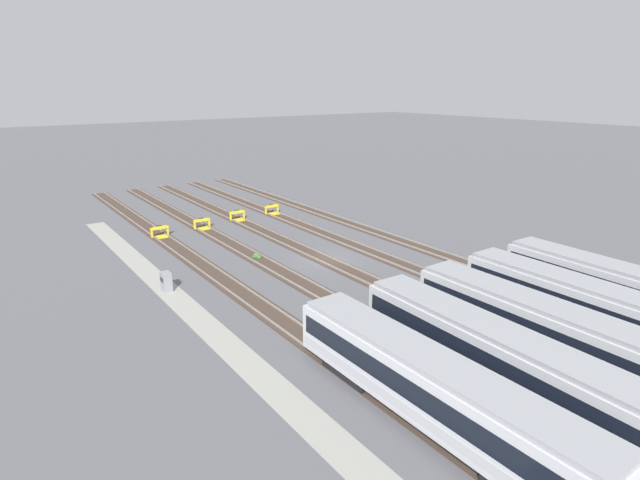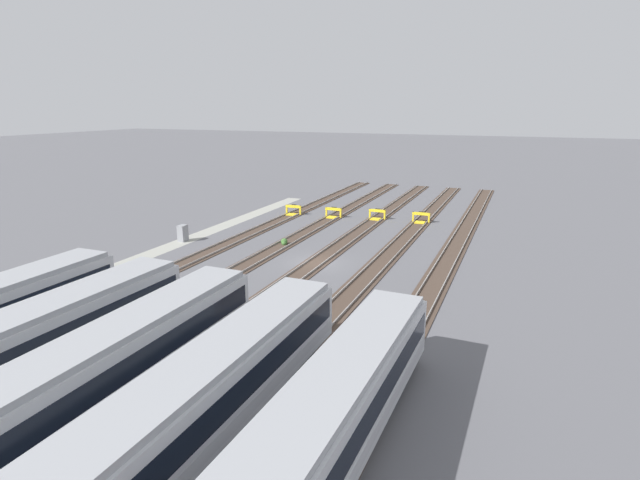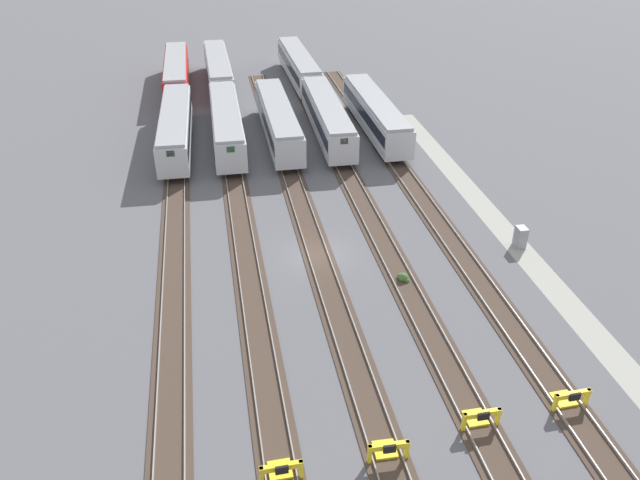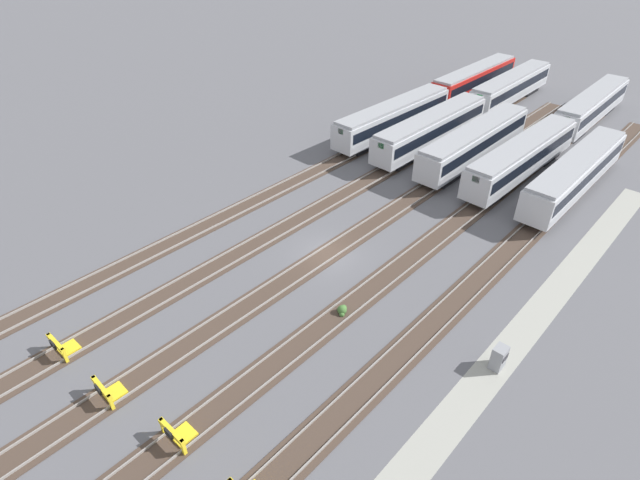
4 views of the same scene
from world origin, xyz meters
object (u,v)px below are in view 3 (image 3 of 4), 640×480
Objects in this scene: subway_car_front_row_centre at (226,124)px; subway_car_back_row_rightmost at (299,66)px; subway_car_back_row_leftmost at (375,114)px; bumper_stop_far_inner_track at (281,470)px; subway_car_back_row_centre at (327,117)px; electrical_cabinet at (520,237)px; bumper_stop_nearest_track at (568,398)px; bumper_stop_near_inner_track at (479,417)px; subway_car_front_row_left_inner at (278,121)px; bumper_stop_middle_track at (387,449)px; weed_clump at (403,278)px; subway_car_front_row_right_inner at (177,73)px; subway_car_front_row_rightmost at (218,70)px; subway_car_front_row_leftmost at (176,127)px.

subway_car_front_row_centre is 21.67m from subway_car_back_row_rightmost.
bumper_stop_far_inner_track is at bearing 159.52° from subway_car_back_row_leftmost.
subway_car_back_row_centre reaches higher than electrical_cabinet.
subway_car_back_row_leftmost is 8.97× the size of bumper_stop_nearest_track.
bumper_stop_near_inner_track is (-39.43, -10.22, -1.53)m from subway_car_front_row_centre.
subway_car_back_row_centre is at bearing -90.00° from subway_car_front_row_left_inner.
bumper_stop_middle_track reaches higher than weed_clump.
subway_car_front_row_right_inner and subway_car_front_row_rightmost have the same top height.
bumper_stop_middle_track is (-1.45, 10.15, 0.00)m from bumper_stop_nearest_track.
subway_car_front_row_left_inner is 1.00× the size of subway_car_front_row_centre.
electrical_cabinet is at bearing -49.77° from bumper_stop_far_inner_track.
subway_car_front_row_rightmost reaches higher than bumper_stop_far_inner_track.
subway_car_front_row_rightmost is 59.87m from bumper_stop_middle_track.
bumper_stop_far_inner_track is 17.47m from weed_clump.
subway_car_back_row_rightmost is at bearing -9.69° from bumper_stop_far_inner_track.
bumper_stop_near_inner_track is 18.33m from electrical_cabinet.
electrical_cabinet is at bearing -140.13° from subway_car_front_row_centre.
subway_car_front_row_right_inner is 1.00× the size of subway_car_back_row_centre.
subway_car_front_row_rightmost is (19.12, 5.12, 0.00)m from subway_car_front_row_left_inner.
subway_car_front_row_rightmost is 47.43m from electrical_cabinet.
subway_car_back_row_rightmost is 9.01× the size of bumper_stop_near_inner_track.
bumper_stop_middle_track is at bearing 102.01° from bumper_stop_near_inner_track.
bumper_stop_far_inner_track is at bearing 96.34° from bumper_stop_nearest_track.
bumper_stop_nearest_track is 10.26m from bumper_stop_middle_track.
electrical_cabinet is at bearing -155.15° from subway_car_front_row_rightmost.
subway_car_front_row_rightmost is at bearing -0.14° from subway_car_front_row_centre.
subway_car_front_row_leftmost is 18.88m from subway_car_front_row_right_inner.
subway_car_front_row_rightmost is 8.99× the size of bumper_stop_middle_track.
subway_car_front_row_leftmost is 44.04m from bumper_stop_nearest_track.
subway_car_back_row_leftmost reaches higher than weed_clump.
bumper_stop_middle_track is at bearing 98.14° from bumper_stop_nearest_track.
bumper_stop_far_inner_track is (-40.76, 15.23, -1.53)m from subway_car_back_row_leftmost.
subway_car_front_row_centre is 11.26× the size of electrical_cabinet.
subway_car_front_row_left_inner and subway_car_front_row_right_inner have the same top height.
subway_car_front_row_right_inner reaches higher than bumper_stop_middle_track.
bumper_stop_near_inner_track is (-39.43, -5.06, -1.53)m from subway_car_front_row_left_inner.
subway_car_front_row_right_inner is at bearing 4.90° from bumper_stop_far_inner_track.
weed_clump is at bearing -20.08° from bumper_stop_middle_track.
subway_car_front_row_centre is at bearing 7.24° from bumper_stop_middle_track.
weed_clump is at bearing -161.38° from subway_car_front_row_right_inner.
subway_car_back_row_rightmost is 58.53m from bumper_stop_near_inner_track.
subway_car_front_row_left_inner is 10.11m from subway_car_back_row_leftmost.
bumper_stop_nearest_track and bumper_stop_near_inner_track have the same top height.
bumper_stop_middle_track is 1.25× the size of electrical_cabinet.
subway_car_back_row_centre is 19.08m from subway_car_back_row_rightmost.
subway_car_front_row_right_inner is at bearing 19.37° from bumper_stop_nearest_track.
bumper_stop_middle_track is at bearing -175.11° from subway_car_front_row_rightmost.
bumper_stop_middle_track is (-40.51, -10.12, -1.53)m from subway_car_front_row_leftmost.
subway_car_front_row_rightmost is at bearing 12.58° from weed_clump.
subway_car_front_row_right_inner is (18.88, 5.06, 0.00)m from subway_car_front_row_centre.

